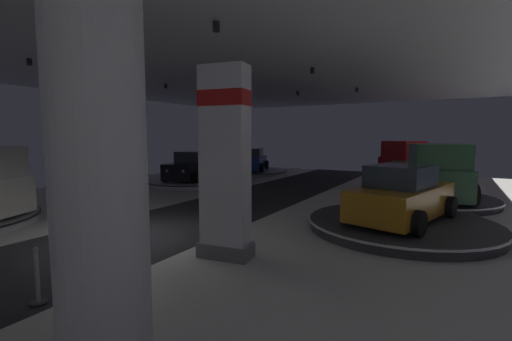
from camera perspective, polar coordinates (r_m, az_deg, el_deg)
name	(u,v)px	position (r m, az deg, el deg)	size (l,w,h in m)	color
ground	(128,238)	(10.66, -20.37, -10.44)	(24.00, 44.00, 0.06)	silver
ceiling_with_spotlights	(121,37)	(10.60, -21.48, 19.93)	(24.00, 44.00, 0.39)	silver
column_right	(98,147)	(4.67, -24.68, 3.63)	(1.16, 1.16, 5.50)	silver
column_left	(118,139)	(15.77, -21.82, 4.85)	(1.44, 1.44, 5.50)	#ADADB2
brand_sign_pylon	(225,161)	(8.04, -5.15, 1.62)	(1.34, 0.82, 4.48)	slate
display_platform_deep_right	(423,181)	(23.42, 25.94, -1.52)	(5.68, 5.68, 0.29)	#B7B7BC
pickup_truck_deep_right	(420,164)	(23.08, 25.53, 1.05)	(4.86, 5.50, 2.30)	red
display_platform_far_left	(192,181)	(21.26, -10.48, -1.77)	(5.42, 5.42, 0.25)	silver
display_car_far_left	(192,167)	(21.19, -10.48, 0.58)	(3.01, 4.51, 1.71)	black
display_platform_deep_left	(252,172)	(26.52, -0.72, -0.21)	(5.44, 5.44, 0.24)	#B7B7BC
display_car_deep_left	(252,161)	(26.42, -0.74, 1.66)	(3.34, 4.57, 1.71)	navy
display_platform_mid_right	(401,224)	(11.63, 22.83, -8.21)	(5.66, 5.66, 0.30)	#333338
display_car_mid_right	(402,196)	(11.42, 22.94, -3.87)	(3.00, 4.51, 1.71)	#B77519
display_platform_far_right	(426,199)	(16.82, 26.27, -4.18)	(5.68, 5.68, 0.28)	#333338
pickup_truck_far_right	(429,175)	(16.37, 26.68, -0.72)	(3.81, 5.68, 2.30)	#2D5638
visitor_walking_near	(223,187)	(13.43, -5.46, -2.75)	(0.32, 0.32, 1.59)	black
visitor_walking_far	(222,181)	(15.31, -5.59, -1.71)	(0.32, 0.32, 1.59)	black
stanchion_a	(116,262)	(7.63, -22.08, -13.90)	(0.28, 0.28, 1.01)	#333338
stanchion_b	(38,283)	(7.24, -32.41, -15.47)	(0.28, 0.28, 1.01)	#333338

